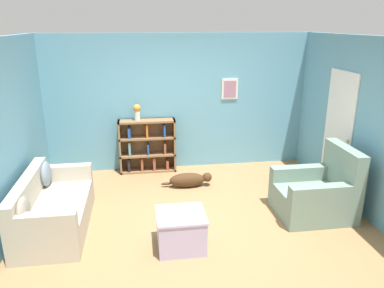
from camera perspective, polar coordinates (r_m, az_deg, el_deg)
name	(u,v)px	position (r m, az deg, el deg)	size (l,w,h in m)	color
ground_plane	(196,220)	(5.62, 0.60, -11.50)	(14.00, 14.00, 0.00)	#997047
wall_back	(178,102)	(7.28, -2.10, 6.34)	(5.60, 0.13, 2.60)	#609EB7
wall_right	(368,128)	(6.06, 25.19, 2.15)	(0.16, 5.00, 2.60)	#609EB7
couch	(51,209)	(5.63, -20.65, -9.31)	(0.85, 1.74, 0.79)	#B7AD99
bookshelf	(147,147)	(7.26, -6.82, -0.39)	(1.07, 0.28, 1.03)	olive
recliner_chair	(318,193)	(5.94, 18.64, -7.08)	(1.06, 0.92, 1.05)	gray
coffee_table	(181,229)	(4.90, -1.70, -12.87)	(0.62, 0.58, 0.48)	#ADA3CC
dog	(189,180)	(6.62, -0.44, -5.47)	(0.91, 0.23, 0.26)	#472D19
vase	(137,111)	(7.05, -8.37, 4.95)	(0.14, 0.14, 0.31)	silver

